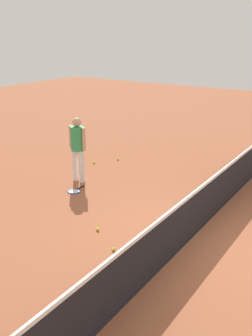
# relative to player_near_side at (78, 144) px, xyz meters

# --- Properties ---
(ground_plane) EXTENTS (40.00, 40.00, 0.00)m
(ground_plane) POSITION_rel_player_near_side_xyz_m (1.18, 3.74, -1.01)
(ground_plane) COLOR #9E5638
(court_net) EXTENTS (10.09, 0.09, 1.07)m
(court_net) POSITION_rel_player_near_side_xyz_m (1.18, 3.74, -0.51)
(court_net) COLOR #4C4C51
(court_net) RESTS_ON ground_plane
(player_near_side) EXTENTS (0.34, 0.52, 1.70)m
(player_near_side) POSITION_rel_player_near_side_xyz_m (0.00, 0.00, 0.00)
(player_near_side) COLOR white
(player_near_side) RESTS_ON ground_plane
(tennis_racket_near_player) EXTENTS (0.59, 0.34, 0.03)m
(tennis_racket_near_player) POSITION_rel_player_near_side_xyz_m (0.61, 0.36, -1.00)
(tennis_racket_near_player) COLOR blue
(tennis_racket_near_player) RESTS_ON ground_plane
(tennis_ball_near_player) EXTENTS (0.07, 0.07, 0.07)m
(tennis_ball_near_player) POSITION_rel_player_near_side_xyz_m (-1.35, -0.56, -0.98)
(tennis_ball_near_player) COLOR #C6E033
(tennis_ball_near_player) RESTS_ON ground_plane
(tennis_ball_by_net) EXTENTS (0.07, 0.07, 0.07)m
(tennis_ball_by_net) POSITION_rel_player_near_side_xyz_m (1.91, 2.06, -0.98)
(tennis_ball_by_net) COLOR #C6E033
(tennis_ball_by_net) RESTS_ON ground_plane
(tennis_ball_midcourt) EXTENTS (0.07, 0.07, 0.07)m
(tennis_ball_midcourt) POSITION_rel_player_near_side_xyz_m (2.35, 2.75, -0.98)
(tennis_ball_midcourt) COLOR #C6E033
(tennis_ball_midcourt) RESTS_ON ground_plane
(tennis_ball_stray_left) EXTENTS (0.07, 0.07, 0.07)m
(tennis_ball_stray_left) POSITION_rel_player_near_side_xyz_m (-2.02, -0.13, -0.98)
(tennis_ball_stray_left) COLOR #C6E033
(tennis_ball_stray_left) RESTS_ON ground_plane
(tennis_ball_stray_right) EXTENTS (0.07, 0.07, 0.07)m
(tennis_ball_stray_right) POSITION_rel_player_near_side_xyz_m (0.47, 3.23, -0.98)
(tennis_ball_stray_right) COLOR #C6E033
(tennis_ball_stray_right) RESTS_ON ground_plane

